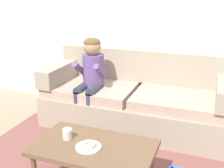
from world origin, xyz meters
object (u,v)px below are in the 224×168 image
at_px(donut, 88,144).
at_px(mug, 67,134).
at_px(couch, 136,100).
at_px(coffee_table, 94,150).
at_px(person_child, 91,74).

bearing_deg(donut, mug, 162.72).
xyz_separation_m(couch, donut, (-0.01, -1.35, 0.12)).
height_order(couch, coffee_table, couch).
distance_m(coffee_table, person_child, 1.26).
distance_m(couch, mug, 1.31).
xyz_separation_m(coffee_table, donut, (-0.03, -0.05, 0.08)).
bearing_deg(couch, mug, -100.83).
distance_m(couch, person_child, 0.65).
distance_m(person_child, donut, 1.27).
height_order(couch, person_child, person_child).
xyz_separation_m(person_child, mug, (0.27, -1.08, -0.20)).
bearing_deg(donut, person_child, 113.64).
relative_size(couch, donut, 18.60).
distance_m(person_child, mug, 1.13).
distance_m(donut, mug, 0.24).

